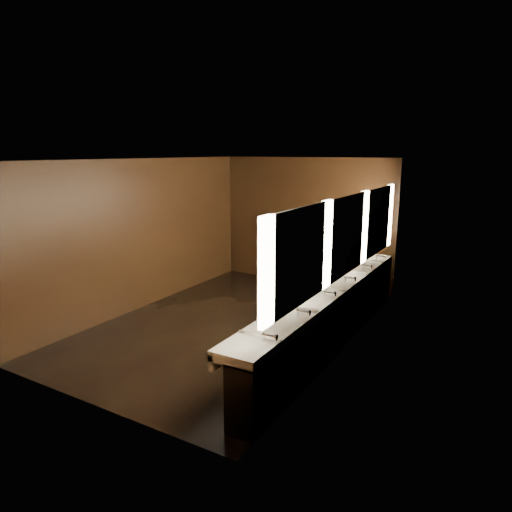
% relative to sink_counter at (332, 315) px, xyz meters
% --- Properties ---
extents(floor, '(6.00, 6.00, 0.00)m').
position_rel_sink_counter_xyz_m(floor, '(-1.79, -0.00, -0.50)').
color(floor, black).
rests_on(floor, ground).
extents(ceiling, '(4.00, 6.00, 0.02)m').
position_rel_sink_counter_xyz_m(ceiling, '(-1.79, -0.00, 2.30)').
color(ceiling, '#2D2D2B').
rests_on(ceiling, wall_back).
extents(wall_back, '(4.00, 0.02, 2.80)m').
position_rel_sink_counter_xyz_m(wall_back, '(-1.79, 3.00, 0.90)').
color(wall_back, black).
rests_on(wall_back, floor).
extents(wall_front, '(4.00, 0.02, 2.80)m').
position_rel_sink_counter_xyz_m(wall_front, '(-1.79, -3.00, 0.90)').
color(wall_front, black).
rests_on(wall_front, floor).
extents(wall_left, '(0.02, 6.00, 2.80)m').
position_rel_sink_counter_xyz_m(wall_left, '(-3.79, -0.00, 0.90)').
color(wall_left, black).
rests_on(wall_left, floor).
extents(wall_right, '(0.02, 6.00, 2.80)m').
position_rel_sink_counter_xyz_m(wall_right, '(0.21, -0.00, 0.90)').
color(wall_right, black).
rests_on(wall_right, floor).
extents(sink_counter, '(0.55, 5.40, 1.01)m').
position_rel_sink_counter_xyz_m(sink_counter, '(0.00, 0.00, 0.00)').
color(sink_counter, black).
rests_on(sink_counter, floor).
extents(mirror_band, '(0.06, 5.03, 1.15)m').
position_rel_sink_counter_xyz_m(mirror_band, '(0.19, -0.00, 1.25)').
color(mirror_band, '#FCE9C5').
rests_on(mirror_band, wall_right).
extents(person, '(0.51, 0.62, 1.48)m').
position_rel_sink_counter_xyz_m(person, '(-0.60, -0.24, 0.24)').
color(person, '#98CEE3').
rests_on(person, floor).
extents(trash_bin, '(0.41, 0.41, 0.52)m').
position_rel_sink_counter_xyz_m(trash_bin, '(-0.22, -0.61, -0.24)').
color(trash_bin, black).
rests_on(trash_bin, floor).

